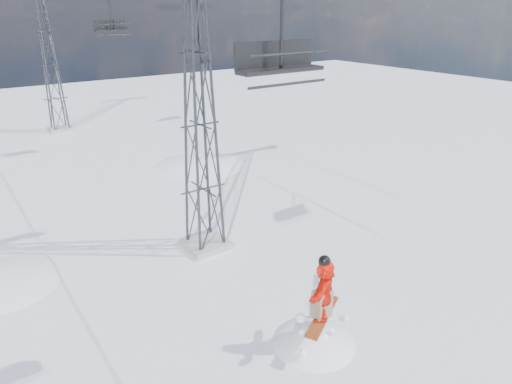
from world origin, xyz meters
The scene contains 7 objects.
ground centered at (0.00, 0.00, 0.00)m, with size 120.00×120.00×0.00m, color white.
snow_terrain centered at (-4.77, 21.24, -9.59)m, with size 39.00×37.00×22.00m.
lift_tower_near centered at (0.80, 8.00, 5.47)m, with size 5.20×1.80×11.43m.
lift_tower_far centered at (0.80, 33.00, 5.47)m, with size 5.20×1.80×11.43m.
snowboarder_jump centered at (0.50, 0.60, -1.60)m, with size 4.40×4.40×7.21m.
lift_chair_near centered at (-1.40, 0.22, 8.79)m, with size 2.08×0.60×2.58m.
lift_chair_mid centered at (3.00, 23.63, 8.65)m, with size 2.22×0.64×2.75m.
Camera 1 is at (-7.68, -7.75, 9.82)m, focal length 32.00 mm.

